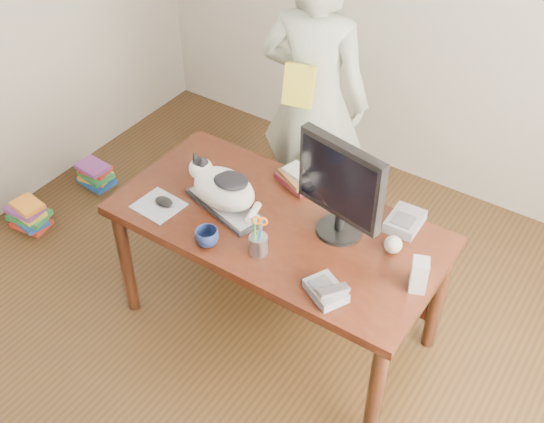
{
  "coord_description": "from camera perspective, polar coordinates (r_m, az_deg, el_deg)",
  "views": [
    {
      "loc": [
        1.33,
        -1.44,
        2.91
      ],
      "look_at": [
        0.0,
        0.55,
        0.85
      ],
      "focal_mm": 45.0,
      "sensor_mm": 36.0,
      "label": 1
    }
  ],
  "objects": [
    {
      "name": "keyboard",
      "position": [
        3.33,
        -3.95,
        0.51
      ],
      "size": [
        0.46,
        0.27,
        0.03
      ],
      "rotation": [
        0.0,
        0.0,
        -0.27
      ],
      "color": "black",
      "rests_on": "desk"
    },
    {
      "name": "room",
      "position": [
        2.51,
        -7.03,
        1.84
      ],
      "size": [
        4.5,
        4.5,
        4.5
      ],
      "color": "black",
      "rests_on": "ground"
    },
    {
      "name": "baseball",
      "position": [
        3.13,
        10.09,
        -2.74
      ],
      "size": [
        0.08,
        0.08,
        0.08
      ],
      "rotation": [
        0.0,
        0.0,
        0.42
      ],
      "color": "silver",
      "rests_on": "desk"
    },
    {
      "name": "mouse",
      "position": [
        3.37,
        -9.02,
        0.83
      ],
      "size": [
        0.1,
        0.07,
        0.04
      ],
      "rotation": [
        0.0,
        0.0,
        -0.08
      ],
      "color": "black",
      "rests_on": "mousepad"
    },
    {
      "name": "book_pile_a",
      "position": [
        4.57,
        -19.67,
        -0.27
      ],
      "size": [
        0.27,
        0.22,
        0.18
      ],
      "color": "red",
      "rests_on": "ground"
    },
    {
      "name": "held_book",
      "position": [
        3.7,
        2.26,
        10.48
      ],
      "size": [
        0.18,
        0.13,
        0.23
      ],
      "rotation": [
        0.0,
        0.0,
        0.21
      ],
      "color": "gold",
      "rests_on": "person"
    },
    {
      "name": "pen_cup",
      "position": [
        3.06,
        -1.14,
        -2.61
      ],
      "size": [
        0.11,
        0.11,
        0.22
      ],
      "rotation": [
        0.0,
        0.0,
        0.32
      ],
      "color": "gray",
      "rests_on": "desk"
    },
    {
      "name": "mousepad",
      "position": [
        3.39,
        -9.46,
        0.5
      ],
      "size": [
        0.23,
        0.21,
        0.0
      ],
      "rotation": [
        0.0,
        0.0,
        -0.08
      ],
      "color": "#A1A5AC",
      "rests_on": "desk"
    },
    {
      "name": "cat",
      "position": [
        3.27,
        -4.22,
        2.12
      ],
      "size": [
        0.43,
        0.28,
        0.24
      ],
      "rotation": [
        0.0,
        0.0,
        -0.27
      ],
      "color": "white",
      "rests_on": "keyboard"
    },
    {
      "name": "phone",
      "position": [
        2.91,
        4.58,
        -6.61
      ],
      "size": [
        0.22,
        0.2,
        0.08
      ],
      "rotation": [
        0.0,
        0.0,
        -0.47
      ],
      "color": "#5E5F63",
      "rests_on": "desk"
    },
    {
      "name": "book_pile_b",
      "position": [
        4.8,
        -14.55,
        3.03
      ],
      "size": [
        0.26,
        0.2,
        0.15
      ],
      "color": "navy",
      "rests_on": "ground"
    },
    {
      "name": "desk",
      "position": [
        3.4,
        1.21,
        -1.98
      ],
      "size": [
        1.6,
        0.8,
        0.75
      ],
      "color": "black",
      "rests_on": "ground"
    },
    {
      "name": "person",
      "position": [
        3.91,
        3.54,
        9.28
      ],
      "size": [
        0.71,
        0.54,
        1.75
      ],
      "primitive_type": "imported",
      "rotation": [
        0.0,
        0.0,
        3.35
      ],
      "color": "silver",
      "rests_on": "ground"
    },
    {
      "name": "calculator",
      "position": [
        3.28,
        11.06,
        -0.8
      ],
      "size": [
        0.15,
        0.2,
        0.06
      ],
      "rotation": [
        0.0,
        0.0,
        0.04
      ],
      "color": "#5E5F63",
      "rests_on": "desk"
    },
    {
      "name": "monitor",
      "position": [
        3.02,
        5.74,
        2.18
      ],
      "size": [
        0.45,
        0.26,
        0.51
      ],
      "rotation": [
        0.0,
        0.0,
        -0.19
      ],
      "color": "black",
      "rests_on": "desk"
    },
    {
      "name": "coffee_mug",
      "position": [
        3.13,
        -5.46,
        -2.15
      ],
      "size": [
        0.15,
        0.15,
        0.09
      ],
      "primitive_type": "imported",
      "rotation": [
        0.0,
        0.0,
        0.57
      ],
      "color": "black",
      "rests_on": "desk"
    },
    {
      "name": "book_stack",
      "position": [
        3.46,
        2.24,
        2.84
      ],
      "size": [
        0.25,
        0.22,
        0.08
      ],
      "rotation": [
        0.0,
        0.0,
        -0.37
      ],
      "color": "#50151A",
      "rests_on": "desk"
    },
    {
      "name": "speaker",
      "position": [
        2.96,
        12.21,
        -5.21
      ],
      "size": [
        0.1,
        0.1,
        0.16
      ],
      "rotation": [
        0.0,
        0.0,
        0.39
      ],
      "color": "#ABABAD",
      "rests_on": "desk"
    }
  ]
}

